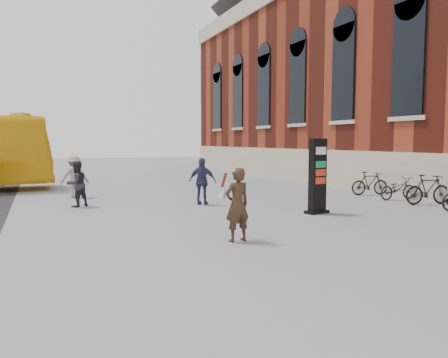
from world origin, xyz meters
name	(u,v)px	position (x,y,z in m)	size (l,w,h in m)	color
ground	(229,237)	(0.00, 0.00, 0.00)	(100.00, 100.00, 0.00)	#9E9EA3
info_pylon	(317,176)	(3.87, 2.00, 1.16)	(0.80, 0.50, 2.33)	black
woman	(237,204)	(-0.02, -0.48, 0.86)	(0.68, 0.64, 1.67)	#3C281A
pedestrian_a	(77,184)	(-2.91, 6.34, 0.79)	(0.76, 0.60, 1.57)	#27262E
pedestrian_b	(75,177)	(-2.79, 9.01, 0.83)	(1.08, 0.62, 1.67)	gray
pedestrian_c	(202,181)	(1.23, 5.17, 0.83)	(0.97, 0.41, 1.66)	#2F3453
bike_5	(428,190)	(8.60, 2.04, 0.54)	(0.50, 1.79, 1.07)	black
bike_6	(398,188)	(8.60, 3.47, 0.43)	(0.57, 1.65, 0.87)	black
bike_7	(370,183)	(8.60, 5.01, 0.49)	(0.46, 1.63, 0.98)	black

